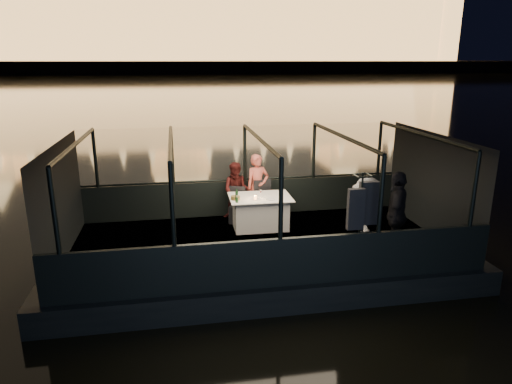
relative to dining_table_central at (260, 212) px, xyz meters
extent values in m
plane|color=black|center=(-0.20, 79.04, -0.89)|extent=(500.00, 500.00, 0.00)
cube|color=black|center=(-0.20, -0.96, -0.89)|extent=(8.60, 4.40, 1.00)
cube|color=black|center=(-0.20, -0.96, -0.41)|extent=(8.00, 4.00, 0.04)
cube|color=black|center=(-0.20, 1.04, 0.06)|extent=(8.00, 0.08, 0.90)
cube|color=black|center=(-0.20, -2.96, 0.06)|extent=(8.00, 0.08, 0.90)
cube|color=#423D33|center=(-0.20, 209.04, 0.11)|extent=(400.00, 140.00, 6.00)
cube|color=silver|center=(0.00, 0.00, 0.00)|extent=(1.47, 1.07, 0.77)
cube|color=black|center=(-0.46, 0.45, 0.06)|extent=(0.52, 0.52, 0.86)
cube|color=black|center=(0.18, 0.45, 0.06)|extent=(0.56, 0.56, 0.99)
imported|color=#CA5949|center=(0.07, 0.72, 0.36)|extent=(0.66, 0.52, 1.63)
imported|color=#411312|center=(-0.46, 0.72, 0.36)|extent=(0.82, 0.71, 1.45)
imported|color=silver|center=(1.84, -1.84, 0.47)|extent=(0.95, 1.20, 1.62)
imported|color=black|center=(2.36, -2.12, 0.47)|extent=(0.93, 1.13, 1.79)
cylinder|color=#163D19|center=(-0.60, -0.35, 0.53)|extent=(0.07, 0.07, 0.31)
cylinder|color=brown|center=(-0.60, -0.12, 0.42)|extent=(0.26, 0.26, 0.08)
cylinder|color=#FF8F3F|center=(-0.15, -0.19, 0.42)|extent=(0.06, 0.06, 0.08)
cylinder|color=silver|center=(0.20, -0.24, 0.39)|extent=(0.28, 0.28, 0.01)
cylinder|color=white|center=(-0.57, -0.02, 0.39)|extent=(0.29, 0.29, 0.01)
camera|label=1|loc=(-1.89, -10.08, 3.47)|focal=32.00mm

